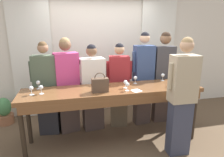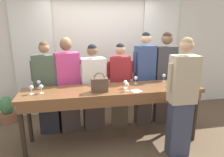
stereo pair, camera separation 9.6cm
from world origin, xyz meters
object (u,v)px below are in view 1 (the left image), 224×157
(guest_olive_jacket, at_px, (46,89))
(wine_bottle, at_px, (176,77))
(wine_glass_center_right, at_px, (41,88))
(host_pouring, at_px, (182,97))
(wine_glass_front_left, at_px, (31,89))
(wine_glass_front_mid, at_px, (38,83))
(wine_glass_center_left, at_px, (163,76))
(wine_glass_back_left, at_px, (127,85))
(tasting_bar, at_px, (113,94))
(wine_glass_back_mid, at_px, (196,80))
(wine_glass_center_mid, at_px, (135,78))
(guest_pink_top, at_px, (67,86))
(guest_cream_sweater, at_px, (93,88))
(guest_striped_shirt, at_px, (119,85))
(guest_beige_cap, at_px, (163,76))
(wine_glass_front_right, at_px, (126,82))
(guest_navy_coat, at_px, (143,78))
(potted_plant, at_px, (5,112))
(handbag, at_px, (100,85))

(guest_olive_jacket, bearing_deg, wine_bottle, -13.13)
(wine_glass_center_right, relative_size, host_pouring, 0.07)
(wine_glass_front_left, relative_size, wine_glass_front_mid, 1.00)
(wine_glass_center_left, bearing_deg, wine_glass_back_left, -153.08)
(wine_bottle, bearing_deg, tasting_bar, -179.04)
(tasting_bar, distance_m, wine_glass_back_mid, 1.44)
(wine_glass_center_mid, distance_m, wine_glass_back_mid, 1.03)
(wine_glass_back_left, height_order, guest_olive_jacket, guest_olive_jacket)
(guest_pink_top, distance_m, guest_cream_sweater, 0.47)
(guest_striped_shirt, height_order, guest_beige_cap, guest_beige_cap)
(wine_glass_front_right, height_order, guest_navy_coat, guest_navy_coat)
(guest_navy_coat, bearing_deg, guest_beige_cap, -0.00)
(guest_beige_cap, xyz_separation_m, host_pouring, (-0.24, -1.08, -0.04))
(wine_glass_center_left, relative_size, wine_glass_back_mid, 1.00)
(wine_glass_front_left, bearing_deg, guest_navy_coat, 15.54)
(wine_glass_front_mid, xyz_separation_m, wine_glass_center_left, (2.21, -0.01, 0.00))
(potted_plant, bearing_deg, wine_glass_front_right, -27.39)
(wine_glass_front_left, height_order, guest_navy_coat, guest_navy_coat)
(handbag, bearing_deg, wine_glass_back_mid, -2.05)
(wine_glass_front_right, bearing_deg, tasting_bar, 176.28)
(tasting_bar, height_order, potted_plant, tasting_bar)
(wine_bottle, relative_size, wine_glass_front_left, 2.28)
(wine_glass_front_right, xyz_separation_m, guest_striped_shirt, (0.04, 0.56, -0.22))
(handbag, distance_m, wine_glass_center_left, 1.30)
(wine_glass_front_right, height_order, guest_beige_cap, guest_beige_cap)
(wine_glass_center_left, relative_size, guest_navy_coat, 0.07)
(wine_bottle, relative_size, handbag, 1.01)
(guest_olive_jacket, bearing_deg, wine_glass_front_left, -105.77)
(wine_glass_back_mid, relative_size, guest_navy_coat, 0.07)
(tasting_bar, distance_m, handbag, 0.33)
(wine_bottle, bearing_deg, wine_glass_center_left, 118.01)
(guest_olive_jacket, relative_size, guest_striped_shirt, 1.04)
(potted_plant, bearing_deg, guest_striped_shirt, -14.78)
(wine_glass_front_left, bearing_deg, guest_olive_jacket, 74.23)
(wine_glass_center_right, relative_size, potted_plant, 0.24)
(guest_pink_top, xyz_separation_m, host_pouring, (1.66, -1.08, 0.03))
(guest_navy_coat, bearing_deg, wine_glass_front_left, -164.46)
(wine_glass_center_mid, xyz_separation_m, guest_navy_coat, (0.29, 0.34, -0.11))
(wine_glass_center_left, relative_size, potted_plant, 0.24)
(wine_glass_back_mid, height_order, guest_beige_cap, guest_beige_cap)
(wine_glass_front_left, xyz_separation_m, wine_glass_center_left, (2.27, 0.28, -0.00))
(wine_glass_front_mid, relative_size, wine_glass_center_mid, 1.00)
(wine_glass_center_left, distance_m, guest_olive_jacket, 2.14)
(guest_navy_coat, distance_m, guest_beige_cap, 0.43)
(wine_glass_front_mid, height_order, guest_cream_sweater, guest_cream_sweater)
(wine_bottle, xyz_separation_m, handbag, (-1.38, -0.12, -0.00))
(wine_bottle, bearing_deg, guest_olive_jacket, 166.87)
(wine_glass_front_right, distance_m, guest_cream_sweater, 0.77)
(wine_glass_center_right, bearing_deg, wine_glass_center_left, 7.12)
(host_pouring, relative_size, potted_plant, 3.27)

